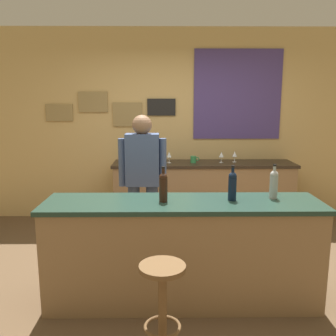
% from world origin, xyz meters
% --- Properties ---
extents(ground_plane, '(10.00, 10.00, 0.00)m').
position_xyz_m(ground_plane, '(0.00, 0.00, 0.00)').
color(ground_plane, brown).
extents(back_wall, '(6.00, 0.09, 2.80)m').
position_xyz_m(back_wall, '(0.02, 2.03, 1.42)').
color(back_wall, tan).
rests_on(back_wall, ground_plane).
extents(bar_counter, '(2.39, 0.60, 0.92)m').
position_xyz_m(bar_counter, '(0.00, -0.40, 0.46)').
color(bar_counter, olive).
rests_on(bar_counter, ground_plane).
extents(side_counter, '(2.56, 0.56, 0.90)m').
position_xyz_m(side_counter, '(0.40, 1.65, 0.45)').
color(side_counter, olive).
rests_on(side_counter, ground_plane).
extents(bartender, '(0.52, 0.21, 1.62)m').
position_xyz_m(bartender, '(-0.39, 0.46, 0.94)').
color(bartender, '#384766').
rests_on(bartender, ground_plane).
extents(bar_stool, '(0.32, 0.32, 0.68)m').
position_xyz_m(bar_stool, '(-0.17, -1.12, 0.46)').
color(bar_stool, brown).
rests_on(bar_stool, ground_plane).
extents(wine_bottle_a, '(0.07, 0.07, 0.31)m').
position_xyz_m(wine_bottle_a, '(-0.17, -0.41, 1.06)').
color(wine_bottle_a, black).
rests_on(wine_bottle_a, bar_counter).
extents(wine_bottle_b, '(0.07, 0.07, 0.31)m').
position_xyz_m(wine_bottle_b, '(0.43, -0.37, 1.06)').
color(wine_bottle_b, black).
rests_on(wine_bottle_b, bar_counter).
extents(wine_bottle_c, '(0.07, 0.07, 0.31)m').
position_xyz_m(wine_bottle_c, '(0.80, -0.31, 1.06)').
color(wine_bottle_c, '#999E99').
rests_on(wine_bottle_c, bar_counter).
extents(wine_glass_a, '(0.07, 0.07, 0.16)m').
position_xyz_m(wine_glass_a, '(-0.09, 1.64, 1.01)').
color(wine_glass_a, silver).
rests_on(wine_glass_a, side_counter).
extents(wine_glass_b, '(0.07, 0.07, 0.16)m').
position_xyz_m(wine_glass_b, '(0.65, 1.65, 1.01)').
color(wine_glass_b, silver).
rests_on(wine_glass_b, side_counter).
extents(wine_glass_c, '(0.07, 0.07, 0.16)m').
position_xyz_m(wine_glass_c, '(0.84, 1.69, 1.01)').
color(wine_glass_c, silver).
rests_on(wine_glass_c, side_counter).
extents(coffee_mug, '(0.12, 0.08, 0.09)m').
position_xyz_m(coffee_mug, '(0.25, 1.64, 0.95)').
color(coffee_mug, '#338C4C').
rests_on(coffee_mug, side_counter).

